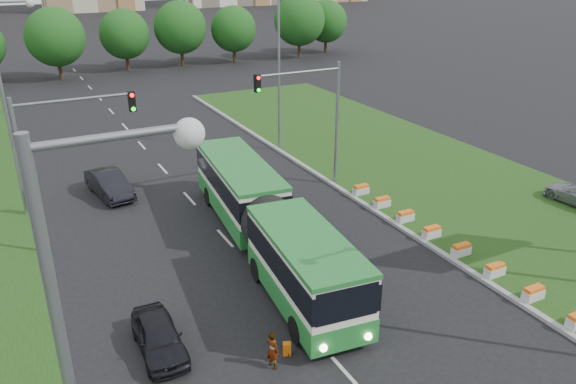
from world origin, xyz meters
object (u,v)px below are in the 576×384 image
traffic_mast_median (315,107)px  pedestrian (273,350)px  car_left_far (109,184)px  traffic_mast_left (56,148)px  shopping_trolley (287,349)px  car_left_near (159,336)px  articulated_bus (264,220)px

traffic_mast_median → pedestrian: size_ratio=5.22×
car_left_far → traffic_mast_left: bearing=-127.7°
car_left_far → traffic_mast_median: bearing=-31.1°
pedestrian → shopping_trolley: size_ratio=2.99×
traffic_mast_left → traffic_mast_median: bearing=3.8°
car_left_far → shopping_trolley: size_ratio=9.30×
traffic_mast_left → car_left_far: 8.01m
traffic_mast_median → traffic_mast_left: 15.19m
pedestrian → car_left_near: bearing=33.7°
traffic_mast_left → shopping_trolley: 15.15m
car_left_near → car_left_far: (1.38, 16.32, 0.12)m
articulated_bus → pedestrian: articulated_bus is taller
traffic_mast_left → car_left_far: size_ratio=1.68×
car_left_near → pedestrian: bearing=-37.8°
articulated_bus → pedestrian: 8.80m
articulated_bus → car_left_near: articulated_bus is taller
pedestrian → articulated_bus: bearing=-40.1°
car_left_far → car_left_near: bearing=-104.2°
car_left_near → pedestrian: size_ratio=2.57×
traffic_mast_left → car_left_near: size_ratio=2.03×
traffic_mast_median → car_left_near: size_ratio=2.03×
pedestrian → car_left_far: bearing=-10.9°
traffic_mast_median → car_left_far: traffic_mast_median is taller
shopping_trolley → traffic_mast_left: bearing=138.9°
articulated_bus → car_left_far: 12.42m
articulated_bus → pedestrian: (-3.44, -8.04, -1.04)m
traffic_mast_left → car_left_far: traffic_mast_left is taller
traffic_mast_median → shopping_trolley: size_ratio=15.61×
traffic_mast_left → pedestrian: size_ratio=5.22×
traffic_mast_left → car_left_far: bearing=61.7°
car_left_near → car_left_far: bearing=86.7°
articulated_bus → car_left_near: size_ratio=4.56×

